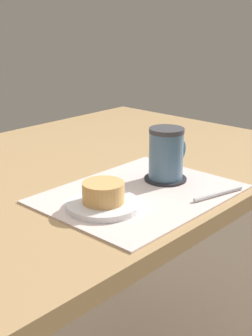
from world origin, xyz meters
The scene contains 7 objects.
dining_table centered at (0.00, 0.00, 0.68)m, with size 1.25×0.84×0.76m.
placemat centered at (-0.04, -0.24, 0.76)m, with size 0.40×0.31×0.00m, color silver.
pastry_plate centered at (-0.14, -0.24, 0.77)m, with size 0.14×0.14×0.01m, color white.
pastry centered at (-0.14, -0.24, 0.80)m, with size 0.08×0.08×0.04m, color #E0A860.
coffee_coaster centered at (0.06, -0.23, 0.77)m, with size 0.10×0.10×0.01m, color #232328.
coffee_mug centered at (0.06, -0.23, 0.83)m, with size 0.11×0.08×0.11m.
teaspoon centered at (0.06, -0.37, 0.77)m, with size 0.01×0.01×0.13m, color silver.
Camera 1 is at (-0.73, -0.84, 1.13)m, focal length 50.00 mm.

